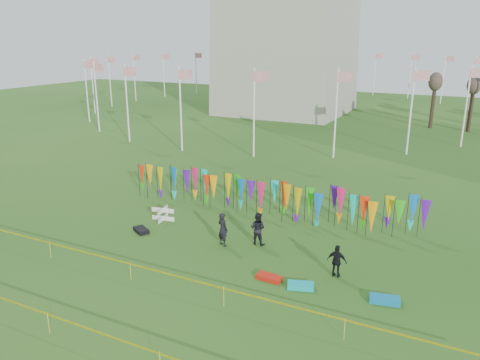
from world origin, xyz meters
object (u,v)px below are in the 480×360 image
at_px(person_mid, 258,229).
at_px(kite_bag_teal, 385,300).
at_px(kite_bag_turquoise, 301,286).
at_px(kite_bag_red, 269,278).
at_px(person_right, 337,261).
at_px(person_left, 223,229).
at_px(kite_bag_black, 141,230).
at_px(box_kite, 163,214).

distance_m(person_mid, kite_bag_teal, 7.71).
xyz_separation_m(kite_bag_turquoise, kite_bag_red, (-1.54, 0.06, -0.01)).
xyz_separation_m(person_right, kite_bag_teal, (2.40, -1.24, -0.66)).
bearing_deg(person_mid, person_left, 31.40).
relative_size(person_left, kite_bag_black, 1.81).
xyz_separation_m(person_mid, kite_bag_teal, (7.12, -2.86, -0.77)).
bearing_deg(person_mid, box_kite, -3.99).
relative_size(person_mid, person_right, 1.14).
bearing_deg(person_mid, person_right, 161.32).
distance_m(kite_bag_turquoise, kite_bag_black, 10.31).
bearing_deg(person_left, box_kite, 5.01).
bearing_deg(person_right, kite_bag_teal, 153.35).
bearing_deg(kite_bag_red, person_right, 32.00).
relative_size(person_mid, kite_bag_teal, 1.44).
xyz_separation_m(person_left, person_mid, (1.58, 0.95, -0.02)).
height_order(box_kite, kite_bag_black, box_kite).
relative_size(person_mid, kite_bag_black, 1.76).
height_order(person_left, kite_bag_red, person_left).
bearing_deg(person_mid, kite_bag_black, 13.28).
bearing_deg(person_mid, kite_bag_red, 122.55).
distance_m(person_mid, person_right, 4.99).
bearing_deg(person_right, box_kite, -9.97).
distance_m(person_right, kite_bag_teal, 2.78).
xyz_separation_m(person_right, kite_bag_red, (-2.65, -1.65, -0.67)).
bearing_deg(person_left, kite_bag_turquoise, 176.75).
bearing_deg(kite_bag_red, person_mid, 122.26).
height_order(person_right, kite_bag_turquoise, person_right).
xyz_separation_m(kite_bag_red, kite_bag_black, (-8.61, 1.77, 0.01)).
distance_m(kite_bag_red, kite_bag_teal, 5.07).
height_order(kite_bag_red, kite_bag_teal, kite_bag_teal).
xyz_separation_m(person_mid, kite_bag_black, (-6.54, -1.51, -0.77)).
relative_size(kite_bag_red, kite_bag_teal, 0.93).
distance_m(kite_bag_red, kite_bag_black, 8.79).
distance_m(person_left, kite_bag_black, 5.06).
relative_size(person_right, kite_bag_black, 1.55).
height_order(kite_bag_black, kite_bag_teal, kite_bag_teal).
distance_m(person_right, kite_bag_red, 3.19).
bearing_deg(kite_bag_black, person_mid, 12.98).
relative_size(person_left, person_right, 1.17).
bearing_deg(person_right, kite_bag_black, 0.12).
bearing_deg(kite_bag_turquoise, person_mid, 137.21).
height_order(kite_bag_turquoise, kite_bag_red, kite_bag_turquoise).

